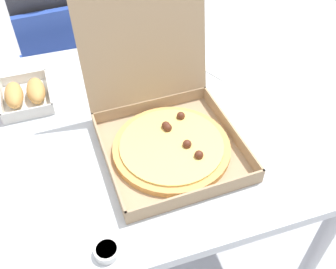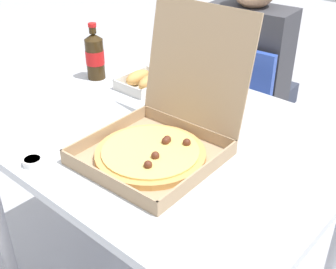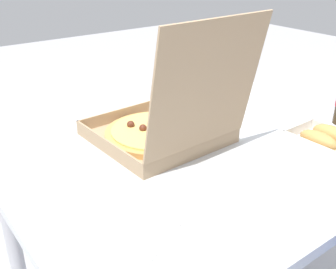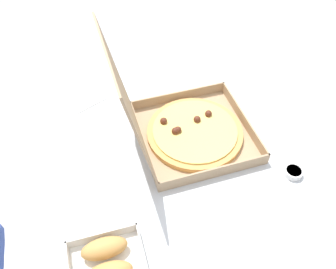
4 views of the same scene
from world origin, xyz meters
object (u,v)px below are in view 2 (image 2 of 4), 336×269
Objects in this scene: bread_side_box at (144,81)px; paper_menu at (312,148)px; diner_person at (252,67)px; chair at (242,112)px; dipping_sauce_cup at (33,161)px; pizza_box_open at (159,138)px; cola_bottle at (95,56)px.

paper_menu is at bearing 0.96° from bread_side_box.
diner_person is 5.97× the size of bread_side_box.
chair reaches higher than bread_side_box.
diner_person is 1.14m from dipping_sauce_cup.
pizza_box_open reaches higher than dipping_sauce_cup.
chair is 0.21m from diner_person.
chair is 4.31× the size of bread_side_box.
cola_bottle is at bearing -123.13° from chair.
diner_person is at bearing 89.21° from dipping_sauce_cup.
chair is at bearing 72.51° from bread_side_box.
pizza_box_open is 2.32× the size of bread_side_box.
pizza_box_open is 7.99× the size of dipping_sauce_cup.
dipping_sauce_cup is (0.13, -0.59, -0.01)m from bread_side_box.
paper_menu is (0.54, -0.54, 0.04)m from diner_person.
paper_menu is (0.69, 0.01, -0.02)m from bread_side_box.
diner_person reaches higher than pizza_box_open.
cola_bottle is (-0.36, -0.61, 0.14)m from diner_person.
diner_person is 0.89m from pizza_box_open.
dipping_sauce_cup is at bearing -158.05° from paper_menu.
chair reaches higher than paper_menu.
pizza_box_open is at bearing 51.14° from dipping_sauce_cup.
pizza_box_open reaches higher than chair.
diner_person is 0.57m from bread_side_box.
cola_bottle reaches higher than chair.
paper_menu is at bearing -41.97° from chair.
pizza_box_open is 0.62m from cola_bottle.
diner_person is 0.72m from cola_bottle.
bread_side_box is at bearing 17.06° from cola_bottle.
dipping_sauce_cup is at bearing -91.10° from chair.
cola_bottle is 4.00× the size of dipping_sauce_cup.
diner_person is 5.48× the size of paper_menu.
dipping_sauce_cup is at bearing -77.17° from bread_side_box.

